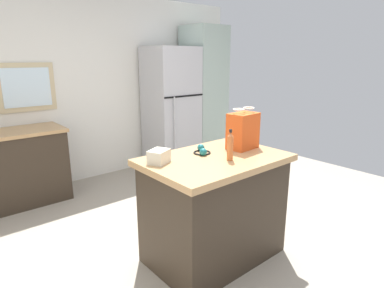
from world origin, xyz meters
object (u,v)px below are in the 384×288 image
shopping_bag (243,131)px  bottle (230,146)px  kitchen_island (214,207)px  refrigerator (171,109)px  small_box (159,156)px  ear_defenders (202,151)px  tall_cabinet (204,95)px

shopping_bag → bottle: shopping_bag is taller
kitchen_island → bottle: bottle is taller
kitchen_island → bottle: bearing=-79.6°
refrigerator → bottle: (-1.22, -2.42, 0.10)m
small_box → ear_defenders: bearing=-2.3°
refrigerator → small_box: (-1.69, -2.11, 0.04)m
tall_cabinet → bottle: tall_cabinet is taller
kitchen_island → tall_cabinet: bearing=49.7°
tall_cabinet → bottle: 3.08m
small_box → bottle: 0.57m
small_box → ear_defenders: small_box is taller
shopping_bag → tall_cabinet: bearing=55.2°
kitchen_island → ear_defenders: ear_defenders is taller
refrigerator → bottle: bearing=-116.7°
shopping_bag → small_box: (-0.83, 0.13, -0.11)m
tall_cabinet → small_box: bearing=-138.5°
refrigerator → ear_defenders: refrigerator is taller
tall_cabinet → shopping_bag: bearing=-124.8°
refrigerator → bottle: size_ratio=7.45×
kitchen_island → refrigerator: size_ratio=0.63×
refrigerator → tall_cabinet: size_ratio=0.85×
tall_cabinet → bottle: size_ratio=8.80×
tall_cabinet → small_box: tall_cabinet is taller
bottle → ear_defenders: bottle is taller
refrigerator → small_box: bearing=-128.7°
refrigerator → shopping_bag: bearing=-111.1°
small_box → refrigerator: bearing=51.3°
bottle → ear_defenders: size_ratio=1.22×
shopping_bag → small_box: bearing=170.8°
tall_cabinet → ear_defenders: (-1.95, -2.13, -0.17)m
shopping_bag → small_box: size_ratio=2.24×
refrigerator → kitchen_island: bearing=-118.6°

